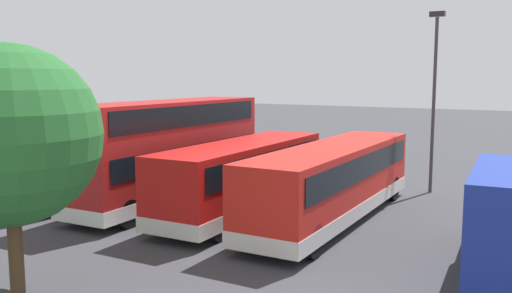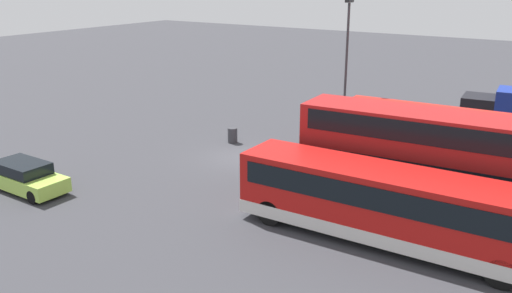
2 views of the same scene
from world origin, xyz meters
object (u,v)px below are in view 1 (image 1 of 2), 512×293
(bus_single_deck_fourth, at_px, (124,159))
(lamp_post_tall, at_px, (434,89))
(bus_single_deck_near_end, at_px, (334,179))
(car_hatchback_silver, at_px, (234,139))
(waste_bin_yellow, at_px, (359,160))
(bus_double_decker_third, at_px, (170,148))
(bus_single_deck_second, at_px, (243,175))

(bus_single_deck_fourth, xyz_separation_m, lamp_post_tall, (-12.92, -7.63, 3.39))
(bus_single_deck_near_end, distance_m, lamp_post_tall, 8.23)
(car_hatchback_silver, xyz_separation_m, lamp_post_tall, (-17.44, 8.78, 4.31))
(bus_single_deck_fourth, relative_size, waste_bin_yellow, 12.57)
(bus_single_deck_near_end, relative_size, bus_double_decker_third, 1.07)
(bus_double_decker_third, height_order, waste_bin_yellow, bus_double_decker_third)
(bus_single_deck_near_end, distance_m, bus_single_deck_second, 3.68)
(bus_single_deck_second, bearing_deg, bus_single_deck_near_end, -163.49)
(bus_single_deck_second, distance_m, bus_single_deck_fourth, 7.43)
(bus_single_deck_near_end, height_order, bus_single_deck_fourth, same)
(bus_single_deck_second, distance_m, car_hatchback_silver, 20.83)
(bus_single_deck_near_end, height_order, waste_bin_yellow, bus_single_deck_near_end)
(waste_bin_yellow, bearing_deg, bus_single_deck_second, 90.05)
(waste_bin_yellow, bearing_deg, bus_single_deck_near_end, 106.20)
(bus_single_deck_fourth, height_order, waste_bin_yellow, bus_single_deck_fourth)
(lamp_post_tall, bearing_deg, bus_double_decker_third, 41.24)
(bus_single_deck_near_end, relative_size, car_hatchback_silver, 2.68)
(car_hatchback_silver, xyz_separation_m, waste_bin_yellow, (-11.91, 3.81, -0.23))
(bus_single_deck_fourth, bearing_deg, lamp_post_tall, -149.41)
(bus_single_deck_second, height_order, car_hatchback_silver, bus_single_deck_second)
(bus_double_decker_third, xyz_separation_m, car_hatchback_silver, (8.04, -17.01, -1.75))
(car_hatchback_silver, bearing_deg, bus_single_deck_fourth, 105.40)
(bus_double_decker_third, xyz_separation_m, lamp_post_tall, (-9.40, -8.24, 2.57))
(bus_single_deck_second, height_order, bus_single_deck_fourth, same)
(bus_single_deck_second, distance_m, bus_double_decker_third, 3.97)
(bus_single_deck_near_end, relative_size, bus_single_deck_second, 1.18)
(bus_single_deck_near_end, height_order, car_hatchback_silver, bus_single_deck_near_end)
(car_hatchback_silver, bearing_deg, waste_bin_yellow, 162.25)
(waste_bin_yellow, bearing_deg, bus_double_decker_third, 73.67)
(bus_single_deck_second, distance_m, lamp_post_tall, 10.51)
(lamp_post_tall, bearing_deg, bus_single_deck_second, 56.34)
(bus_single_deck_fourth, bearing_deg, car_hatchback_silver, -74.60)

